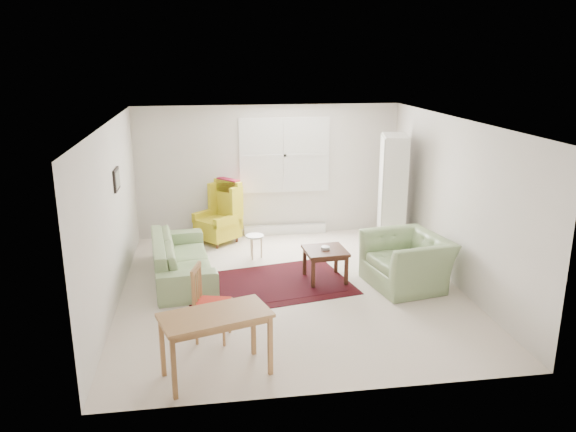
{
  "coord_description": "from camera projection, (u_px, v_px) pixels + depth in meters",
  "views": [
    {
      "loc": [
        -1.21,
        -7.72,
        3.38
      ],
      "look_at": [
        0.0,
        0.3,
        1.05
      ],
      "focal_mm": 35.0,
      "sensor_mm": 36.0,
      "label": 1
    }
  ],
  "objects": [
    {
      "name": "armchair",
      "position": [
        407.0,
        256.0,
        8.44
      ],
      "size": [
        1.25,
        1.37,
        0.93
      ],
      "primitive_type": "imported",
      "rotation": [
        0.0,
        0.0,
        -1.38
      ],
      "color": "#809B67",
      "rests_on": "ground"
    },
    {
      "name": "room",
      "position": [
        290.0,
        204.0,
        8.3
      ],
      "size": [
        5.04,
        5.54,
        2.51
      ],
      "color": "beige",
      "rests_on": "ground"
    },
    {
      "name": "wingback_chair",
      "position": [
        217.0,
        212.0,
        10.37
      ],
      "size": [
        0.98,
        0.98,
        1.17
      ],
      "primitive_type": null,
      "rotation": [
        0.0,
        0.0,
        -0.86
      ],
      "color": "gold",
      "rests_on": "ground"
    },
    {
      "name": "stool",
      "position": [
        255.0,
        247.0,
        9.65
      ],
      "size": [
        0.32,
        0.32,
        0.42
      ],
      "primitive_type": null,
      "rotation": [
        0.0,
        0.0,
        0.01
      ],
      "color": "white",
      "rests_on": "ground"
    },
    {
      "name": "rug",
      "position": [
        267.0,
        285.0,
        8.55
      ],
      "size": [
        2.75,
        2.05,
        0.02
      ],
      "primitive_type": null,
      "rotation": [
        0.0,
        0.0,
        0.19
      ],
      "color": "black",
      "rests_on": "ground"
    },
    {
      "name": "coffee_table",
      "position": [
        325.0,
        265.0,
        8.7
      ],
      "size": [
        0.67,
        0.67,
        0.51
      ],
      "primitive_type": null,
      "rotation": [
        0.0,
        0.0,
        0.07
      ],
      "color": "#3F1E13",
      "rests_on": "ground"
    },
    {
      "name": "desk_chair",
      "position": [
        212.0,
        303.0,
        6.83
      ],
      "size": [
        0.5,
        0.5,
        0.95
      ],
      "primitive_type": null,
      "rotation": [
        0.0,
        0.0,
        1.32
      ],
      "color": "#AC7945",
      "rests_on": "ground"
    },
    {
      "name": "sofa",
      "position": [
        181.0,
        250.0,
        8.76
      ],
      "size": [
        1.1,
        2.29,
        0.89
      ],
      "primitive_type": "imported",
      "rotation": [
        0.0,
        0.0,
        1.68
      ],
      "color": "#809B67",
      "rests_on": "ground"
    },
    {
      "name": "cabinet",
      "position": [
        393.0,
        192.0,
        10.03
      ],
      "size": [
        0.61,
        0.9,
        2.05
      ],
      "primitive_type": null,
      "rotation": [
        0.0,
        0.0,
        -0.23
      ],
      "color": "white",
      "rests_on": "ground"
    },
    {
      "name": "desk",
      "position": [
        216.0,
        345.0,
        6.06
      ],
      "size": [
        1.28,
        0.9,
        0.73
      ],
      "primitive_type": null,
      "rotation": [
        0.0,
        0.0,
        0.3
      ],
      "color": "#AC7945",
      "rests_on": "ground"
    }
  ]
}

